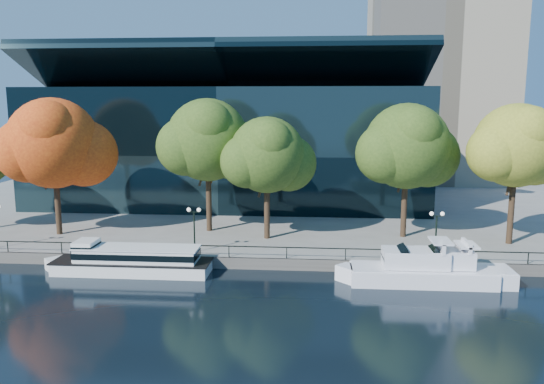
# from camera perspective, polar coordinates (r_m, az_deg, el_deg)

# --- Properties ---
(ground) EXTENTS (160.00, 160.00, 0.00)m
(ground) POSITION_cam_1_polar(r_m,az_deg,el_deg) (43.58, -5.32, -9.43)
(ground) COLOR black
(ground) RESTS_ON ground
(promenade) EXTENTS (90.00, 67.08, 1.00)m
(promenade) POSITION_cam_1_polar(r_m,az_deg,el_deg) (78.48, -0.77, -0.46)
(promenade) COLOR slate
(promenade) RESTS_ON ground
(railing) EXTENTS (88.20, 0.08, 0.99)m
(railing) POSITION_cam_1_polar(r_m,az_deg,el_deg) (46.07, -4.66, -5.84)
(railing) COLOR black
(railing) RESTS_ON promenade
(convention_building) EXTENTS (50.00, 24.57, 21.43)m
(convention_building) POSITION_cam_1_polar(r_m,az_deg,el_deg) (73.45, -4.24, 5.12)
(convention_building) COLOR black
(convention_building) RESTS_ON ground
(tour_boat) EXTENTS (14.47, 3.23, 2.75)m
(tour_boat) POSITION_cam_1_polar(r_m,az_deg,el_deg) (46.43, -15.21, -7.02)
(tour_boat) COLOR white
(tour_boat) RESTS_ON ground
(cruiser_near) EXTENTS (12.40, 3.19, 3.59)m
(cruiser_near) POSITION_cam_1_polar(r_m,az_deg,el_deg) (43.82, 15.16, -8.08)
(cruiser_near) COLOR white
(cruiser_near) RESTS_ON ground
(cruiser_far) EXTENTS (10.78, 2.99, 3.52)m
(cruiser_far) POSITION_cam_1_polar(r_m,az_deg,el_deg) (44.44, 18.03, -7.97)
(cruiser_far) COLOR white
(cruiser_far) RESTS_ON ground
(tree_1) EXTENTS (11.20, 9.18, 13.70)m
(tree_1) POSITION_cam_1_polar(r_m,az_deg,el_deg) (56.69, -22.29, 4.68)
(tree_1) COLOR black
(tree_1) RESTS_ON promenade
(tree_2) EXTENTS (10.50, 8.61, 13.64)m
(tree_2) POSITION_cam_1_polar(r_m,az_deg,el_deg) (54.30, -6.77, 5.38)
(tree_2) COLOR black
(tree_2) RESTS_ON promenade
(tree_3) EXTENTS (9.18, 7.53, 11.90)m
(tree_3) POSITION_cam_1_polar(r_m,az_deg,el_deg) (50.90, -0.39, 3.82)
(tree_3) COLOR black
(tree_3) RESTS_ON promenade
(tree_4) EXTENTS (10.42, 8.54, 13.17)m
(tree_4) POSITION_cam_1_polar(r_m,az_deg,el_deg) (53.19, 14.46, 4.59)
(tree_4) COLOR black
(tree_4) RESTS_ON promenade
(tree_5) EXTENTS (9.65, 7.91, 13.15)m
(tree_5) POSITION_cam_1_polar(r_m,az_deg,el_deg) (53.80, 24.94, 4.38)
(tree_5) COLOR black
(tree_5) RESTS_ON promenade
(lamp_1) EXTENTS (1.26, 0.36, 4.03)m
(lamp_1) POSITION_cam_1_polar(r_m,az_deg,el_deg) (47.39, -8.38, -2.93)
(lamp_1) COLOR black
(lamp_1) RESTS_ON promenade
(lamp_2) EXTENTS (1.26, 0.36, 4.03)m
(lamp_2) POSITION_cam_1_polar(r_m,az_deg,el_deg) (47.37, 17.28, -3.28)
(lamp_2) COLOR black
(lamp_2) RESTS_ON promenade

